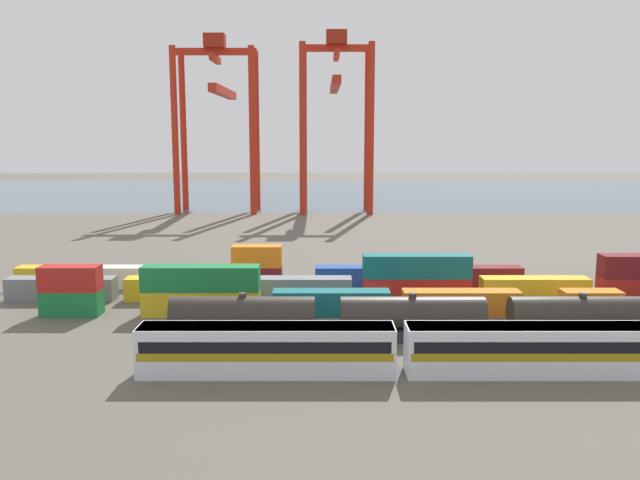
{
  "coord_description": "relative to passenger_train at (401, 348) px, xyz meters",
  "views": [
    {
      "loc": [
        -5.93,
        -69.16,
        18.57
      ],
      "look_at": [
        -6.03,
        20.96,
        4.02
      ],
      "focal_mm": 36.88,
      "sensor_mm": 36.0,
      "label": 1
    }
  ],
  "objects": [
    {
      "name": "ground_plane",
      "position": [
        -0.32,
        60.03,
        -2.14
      ],
      "size": [
        420.0,
        420.0,
        0.0
      ],
      "primitive_type": "plane",
      "color": "#5B564C"
    },
    {
      "name": "harbour_water",
      "position": [
        -0.32,
        160.93,
        -2.14
      ],
      "size": [
        400.0,
        110.0,
        0.01
      ],
      "primitive_type": "cube",
      "color": "#475B6B",
      "rests_on": "ground_plane"
    },
    {
      "name": "passenger_train",
      "position": [
        0.0,
        0.0,
        0.0
      ],
      "size": [
        40.78,
        3.14,
        3.9
      ],
      "color": "silver",
      "rests_on": "ground_plane"
    },
    {
      "name": "freight_tank_row",
      "position": [
        17.6,
        8.76,
        -0.08
      ],
      "size": [
        74.86,
        2.9,
        4.36
      ],
      "color": "#232326",
      "rests_on": "ground_plane"
    },
    {
      "name": "shipping_container_0",
      "position": [
        -32.03,
        17.03,
        -0.84
      ],
      "size": [
        6.04,
        2.44,
        2.6
      ],
      "primitive_type": "cube",
      "color": "#197538",
      "rests_on": "ground_plane"
    },
    {
      "name": "shipping_container_1",
      "position": [
        -32.03,
        17.03,
        1.76
      ],
      "size": [
        6.04,
        2.44,
        2.6
      ],
      "primitive_type": "cube",
      "color": "#AD211C",
      "rests_on": "shipping_container_0"
    },
    {
      "name": "shipping_container_2",
      "position": [
        -18.56,
        17.03,
        -0.84
      ],
      "size": [
        12.1,
        2.44,
        2.6
      ],
      "primitive_type": "cube",
      "color": "gold",
      "rests_on": "ground_plane"
    },
    {
      "name": "shipping_container_3",
      "position": [
        -18.56,
        17.03,
        1.76
      ],
      "size": [
        12.1,
        2.44,
        2.6
      ],
      "primitive_type": "cube",
      "color": "#197538",
      "rests_on": "shipping_container_2"
    },
    {
      "name": "shipping_container_4",
      "position": [
        -5.09,
        17.03,
        -0.84
      ],
      "size": [
        12.1,
        2.44,
        2.6
      ],
      "primitive_type": "cube",
      "color": "#146066",
      "rests_on": "ground_plane"
    },
    {
      "name": "shipping_container_5",
      "position": [
        8.38,
        17.03,
        -0.84
      ],
      "size": [
        12.1,
        2.44,
        2.6
      ],
      "primitive_type": "cube",
      "color": "orange",
      "rests_on": "ground_plane"
    },
    {
      "name": "shipping_container_6",
      "position": [
        21.85,
        17.03,
        -0.84
      ],
      "size": [
        6.04,
        2.44,
        2.6
      ],
      "primitive_type": "cube",
      "color": "orange",
      "rests_on": "ground_plane"
    },
    {
      "name": "shipping_container_7",
      "position": [
        -35.5,
        23.25,
        -0.84
      ],
      "size": [
        12.1,
        2.44,
        2.6
      ],
      "primitive_type": "cube",
      "color": "slate",
      "rests_on": "ground_plane"
    },
    {
      "name": "shipping_container_8",
      "position": [
        -22.12,
        23.25,
        -0.84
      ],
      "size": [
        12.1,
        2.44,
        2.6
      ],
      "primitive_type": "cube",
      "color": "gold",
      "rests_on": "ground_plane"
    },
    {
      "name": "shipping_container_9",
      "position": [
        -8.74,
        23.25,
        -0.84
      ],
      "size": [
        12.1,
        2.44,
        2.6
      ],
      "primitive_type": "cube",
      "color": "slate",
      "rests_on": "ground_plane"
    },
    {
      "name": "shipping_container_10",
      "position": [
        4.64,
        23.25,
        -0.84
      ],
      "size": [
        12.1,
        2.44,
        2.6
      ],
      "primitive_type": "cube",
      "color": "#AD211C",
      "rests_on": "ground_plane"
    },
    {
      "name": "shipping_container_11",
      "position": [
        4.64,
        23.25,
        1.76
      ],
      "size": [
        12.1,
        2.44,
        2.6
      ],
      "primitive_type": "cube",
      "color": "#146066",
      "rests_on": "shipping_container_10"
    },
    {
      "name": "shipping_container_12",
      "position": [
        18.02,
        23.25,
        -0.84
      ],
      "size": [
        12.1,
        2.44,
        2.6
      ],
      "primitive_type": "cube",
      "color": "gold",
      "rests_on": "ground_plane"
    },
    {
      "name": "shipping_container_15",
      "position": [
        -40.25,
        29.47,
        -0.84
      ],
      "size": [
        6.04,
        2.44,
        2.6
      ],
      "primitive_type": "cube",
      "color": "gold",
      "rests_on": "ground_plane"
    },
    {
      "name": "shipping_container_16",
      "position": [
        -27.1,
        29.47,
        -0.84
      ],
      "size": [
        12.1,
        2.44,
        2.6
      ],
      "primitive_type": "cube",
      "color": "silver",
      "rests_on": "ground_plane"
    },
    {
      "name": "shipping_container_17",
      "position": [
        -13.95,
        29.47,
        -0.84
      ],
      "size": [
        6.04,
        2.44,
        2.6
      ],
      "primitive_type": "cube",
      "color": "maroon",
      "rests_on": "ground_plane"
    },
    {
      "name": "shipping_container_18",
      "position": [
        -13.95,
        29.47,
        1.76
      ],
      "size": [
        6.04,
        2.44,
        2.6
      ],
      "primitive_type": "cube",
      "color": "orange",
      "rests_on": "shipping_container_17"
    },
    {
      "name": "shipping_container_19",
      "position": [
        -0.79,
        29.47,
        -0.84
      ],
      "size": [
        12.1,
        2.44,
        2.6
      ],
      "primitive_type": "cube",
      "color": "#1C4299",
      "rests_on": "ground_plane"
    },
    {
      "name": "shipping_container_20",
      "position": [
        12.36,
        29.47,
        -0.84
      ],
      "size": [
        12.1,
        2.44,
        2.6
      ],
      "primitive_type": "cube",
      "color": "maroon",
      "rests_on": "ground_plane"
    },
    {
      "name": "gantry_crane_west",
      "position": [
        -30.71,
        111.48,
        23.18
      ],
      "size": [
        19.42,
        36.25,
        41.54
      ],
      "color": "red",
      "rests_on": "ground_plane"
    },
    {
      "name": "gantry_crane_central",
      "position": [
        -2.42,
        111.84,
        23.95
      ],
      "size": [
        17.2,
        39.19,
        42.33
      ],
      "color": "red",
      "rests_on": "ground_plane"
    }
  ]
}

